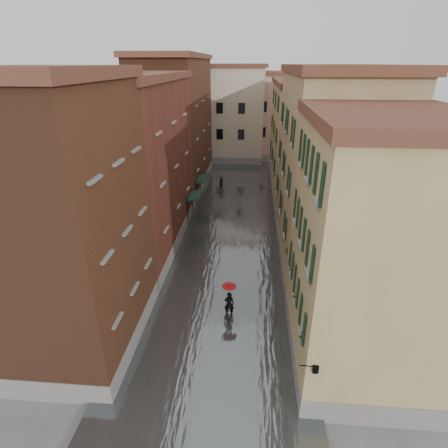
% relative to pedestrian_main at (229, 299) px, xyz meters
% --- Properties ---
extents(ground, '(120.00, 120.00, 0.00)m').
position_rel_pedestrian_main_xyz_m(ground, '(-0.61, -0.43, -1.20)').
color(ground, '#5F5F62').
rests_on(ground, ground).
extents(floodwater, '(10.00, 60.00, 0.20)m').
position_rel_pedestrian_main_xyz_m(floodwater, '(-0.61, 12.57, -1.10)').
color(floodwater, '#4F5558').
rests_on(floodwater, ground).
extents(building_left_near, '(6.00, 8.00, 13.00)m').
position_rel_pedestrian_main_xyz_m(building_left_near, '(-7.61, -2.43, 5.30)').
color(building_left_near, brown).
rests_on(building_left_near, ground).
extents(building_left_mid, '(6.00, 14.00, 12.50)m').
position_rel_pedestrian_main_xyz_m(building_left_mid, '(-7.61, 8.57, 5.05)').
color(building_left_mid, brown).
rests_on(building_left_mid, ground).
extents(building_left_far, '(6.00, 16.00, 14.00)m').
position_rel_pedestrian_main_xyz_m(building_left_far, '(-7.61, 23.57, 5.80)').
color(building_left_far, brown).
rests_on(building_left_far, ground).
extents(building_right_near, '(6.00, 8.00, 11.50)m').
position_rel_pedestrian_main_xyz_m(building_right_near, '(6.39, -2.43, 4.55)').
color(building_right_near, '#9F8D52').
rests_on(building_right_near, ground).
extents(building_right_mid, '(6.00, 14.00, 13.00)m').
position_rel_pedestrian_main_xyz_m(building_right_mid, '(6.39, 8.57, 5.30)').
color(building_right_mid, tan).
rests_on(building_right_mid, ground).
extents(building_right_far, '(6.00, 16.00, 11.50)m').
position_rel_pedestrian_main_xyz_m(building_right_far, '(6.39, 23.57, 4.55)').
color(building_right_far, '#9F8D52').
rests_on(building_right_far, ground).
extents(building_end_cream, '(12.00, 9.00, 13.00)m').
position_rel_pedestrian_main_xyz_m(building_end_cream, '(-3.61, 37.57, 5.30)').
color(building_end_cream, '#C3B19B').
rests_on(building_end_cream, ground).
extents(building_end_pink, '(10.00, 9.00, 12.00)m').
position_rel_pedestrian_main_xyz_m(building_end_pink, '(5.39, 39.57, 4.80)').
color(building_end_pink, tan).
rests_on(building_end_pink, ground).
extents(awning_near, '(1.09, 2.81, 2.80)m').
position_rel_pedestrian_main_xyz_m(awning_near, '(-4.10, 13.34, 1.26)').
color(awning_near, '#173428').
rests_on(awning_near, ground).
extents(awning_far, '(1.09, 3.20, 2.80)m').
position_rel_pedestrian_main_xyz_m(awning_far, '(-4.10, 18.52, 1.27)').
color(awning_far, '#173428').
rests_on(awning_far, ground).
extents(wall_lantern, '(0.71, 0.22, 0.35)m').
position_rel_pedestrian_main_xyz_m(wall_lantern, '(3.72, -6.43, 1.81)').
color(wall_lantern, black).
rests_on(wall_lantern, ground).
extents(window_planters, '(0.59, 8.24, 0.84)m').
position_rel_pedestrian_main_xyz_m(window_planters, '(3.51, -1.27, 2.31)').
color(window_planters, '#925C2F').
rests_on(window_planters, ground).
extents(pedestrian_main, '(0.85, 0.85, 2.06)m').
position_rel_pedestrian_main_xyz_m(pedestrian_main, '(0.00, 0.00, 0.00)').
color(pedestrian_main, black).
rests_on(pedestrian_main, ground).
extents(pedestrian_far, '(0.88, 0.79, 1.50)m').
position_rel_pedestrian_main_xyz_m(pedestrian_far, '(-2.43, 22.61, -0.45)').
color(pedestrian_far, black).
rests_on(pedestrian_far, ground).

